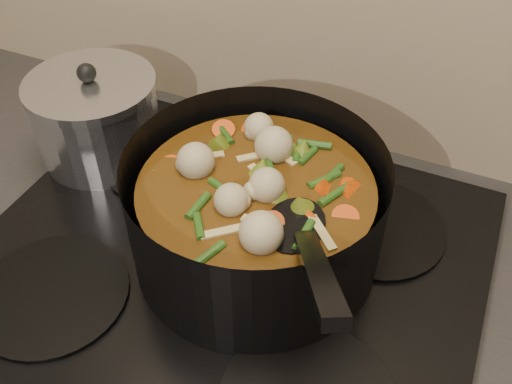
% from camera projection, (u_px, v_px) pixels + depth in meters
% --- Properties ---
extents(stovetop, '(0.62, 0.54, 0.03)m').
position_uv_depth(stovetop, '(224.00, 265.00, 0.72)').
color(stovetop, black).
rests_on(stovetop, counter).
extents(stockpot, '(0.37, 0.40, 0.22)m').
position_uv_depth(stockpot, '(256.00, 214.00, 0.67)').
color(stockpot, black).
rests_on(stockpot, stovetop).
extents(saucepan, '(0.18, 0.18, 0.15)m').
position_uv_depth(saucepan, '(97.00, 118.00, 0.82)').
color(saucepan, silver).
rests_on(saucepan, stovetop).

